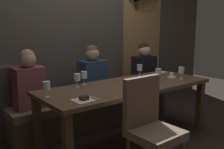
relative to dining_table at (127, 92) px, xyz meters
The scene contains 19 objects.
ground 0.65m from the dining_table, ahead, with size 9.00×9.00×0.00m, color black.
back_wall_tiled 1.49m from the dining_table, 90.00° to the left, with size 6.00×0.12×3.00m, color #423D38.
arched_door 1.91m from the dining_table, 40.43° to the left, with size 0.90×0.05×2.55m.
dining_table is the anchor object (origin of this frame).
banquette_bench 0.82m from the dining_table, 90.00° to the left, with size 2.50×0.44×0.45m.
chair_near_side 0.81m from the dining_table, 115.89° to the right, with size 0.45×0.45×0.98m.
diner_redhead 1.21m from the dining_table, 142.86° to the left, with size 0.36×0.24×0.73m.
diner_bearded 0.72m from the dining_table, 93.82° to the left, with size 0.36×0.24×0.73m.
diner_far_end 1.18m from the dining_table, 35.60° to the left, with size 0.36×0.24×0.72m.
wine_glass_center_front 0.57m from the dining_table, 142.17° to the left, with size 0.08×0.08×0.16m.
wine_glass_near_left 0.65m from the dining_table, 155.20° to the left, with size 0.08×0.08×0.16m.
wine_glass_end_left 1.04m from the dining_table, behind, with size 0.08×0.08×0.16m.
wine_glass_near_right 0.50m from the dining_table, 11.53° to the right, with size 0.08×0.08×0.16m.
wine_glass_center_back 0.84m from the dining_table, 13.44° to the right, with size 0.08×0.08×0.16m.
wine_glass_end_right 0.61m from the dining_table, 31.76° to the left, with size 0.08×0.08×0.16m.
espresso_cup 0.79m from the dining_table, ahead, with size 0.12×0.12×0.06m.
dessert_plate 0.84m from the dining_table, 161.78° to the right, with size 0.19×0.19×0.05m.
fork_on_table 0.70m from the dining_table, 161.00° to the right, with size 0.02×0.17×0.01m, color silver.
folded_napkin 1.01m from the dining_table, 16.86° to the left, with size 0.11×0.10×0.01m, color silver.
Camera 1 is at (-2.11, -2.40, 1.48)m, focal length 42.76 mm.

